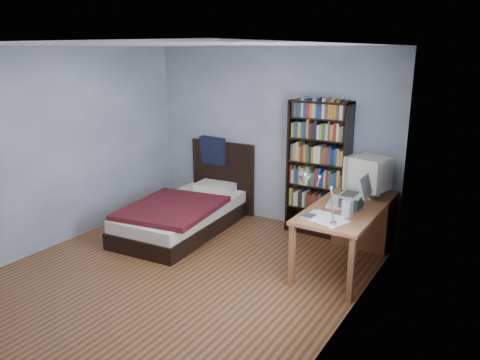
{
  "coord_description": "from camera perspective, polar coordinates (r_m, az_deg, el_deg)",
  "views": [
    {
      "loc": [
        3.1,
        -3.8,
        2.45
      ],
      "look_at": [
        0.43,
        0.56,
        1.03
      ],
      "focal_mm": 35.0,
      "sensor_mm": 36.0,
      "label": 1
    }
  ],
  "objects": [
    {
      "name": "external_drive",
      "position": [
        5.03,
        8.33,
        -4.44
      ],
      "size": [
        0.15,
        0.15,
        0.03
      ],
      "primitive_type": "cube",
      "rotation": [
        0.0,
        0.0,
        -0.16
      ],
      "color": "#979799",
      "rests_on": "desk"
    },
    {
      "name": "desk",
      "position": [
        6.06,
        14.39,
        -4.52
      ],
      "size": [
        0.75,
        1.72,
        0.73
      ],
      "color": "brown",
      "rests_on": "floor"
    },
    {
      "name": "keyboard",
      "position": [
        5.55,
        11.73,
        -2.65
      ],
      "size": [
        0.27,
        0.5,
        0.05
      ],
      "primitive_type": "cube",
      "rotation": [
        0.0,
        0.07,
        0.2
      ],
      "color": "#B6AB97",
      "rests_on": "desk"
    },
    {
      "name": "phone_grey",
      "position": [
        5.15,
        8.8,
        -4.01
      ],
      "size": [
        0.05,
        0.08,
        0.02
      ],
      "primitive_type": "cube",
      "rotation": [
        0.0,
        0.0,
        -0.09
      ],
      "color": "#979799",
      "rests_on": "desk"
    },
    {
      "name": "mouse",
      "position": [
        5.77,
        13.5,
        -2.06
      ],
      "size": [
        0.06,
        0.11,
        0.04
      ],
      "primitive_type": "ellipsoid",
      "color": "silver",
      "rests_on": "desk"
    },
    {
      "name": "laptop",
      "position": [
        5.4,
        13.6,
        -2.26
      ],
      "size": [
        0.31,
        0.32,
        0.39
      ],
      "color": "#2D2D30",
      "rests_on": "desk"
    },
    {
      "name": "bookshelf",
      "position": [
        6.36,
        9.52,
        1.38
      ],
      "size": [
        0.82,
        0.3,
        1.82
      ],
      "color": "black",
      "rests_on": "floor"
    },
    {
      "name": "crt_monitor",
      "position": [
        5.85,
        15.34,
        0.75
      ],
      "size": [
        0.52,
        0.48,
        0.5
      ],
      "color": "beige",
      "rests_on": "desk"
    },
    {
      "name": "soda_can",
      "position": [
        5.75,
        12.55,
        -1.65
      ],
      "size": [
        0.06,
        0.06,
        0.11
      ],
      "primitive_type": "cylinder",
      "color": "#093707",
      "rests_on": "desk"
    },
    {
      "name": "desk_lamp",
      "position": [
        4.42,
        8.49,
        -0.61
      ],
      "size": [
        0.24,
        0.53,
        0.63
      ],
      "color": "#99999E",
      "rests_on": "desk"
    },
    {
      "name": "phone_silver",
      "position": [
        5.31,
        9.76,
        -3.47
      ],
      "size": [
        0.06,
        0.09,
        0.02
      ],
      "primitive_type": "cube",
      "rotation": [
        0.0,
        0.0,
        0.14
      ],
      "color": "silver",
      "rests_on": "desk"
    },
    {
      "name": "bed",
      "position": [
        6.66,
        -6.51,
        -3.81
      ],
      "size": [
        1.28,
        2.16,
        1.16
      ],
      "color": "black",
      "rests_on": "floor"
    },
    {
      "name": "room",
      "position": [
        5.03,
        -7.28,
        1.66
      ],
      "size": [
        4.2,
        4.24,
        2.5
      ],
      "color": "#533118",
      "rests_on": "ground"
    },
    {
      "name": "speaker",
      "position": [
        5.13,
        12.97,
        -3.37
      ],
      "size": [
        0.1,
        0.1,
        0.19
      ],
      "primitive_type": "cube",
      "rotation": [
        0.0,
        0.0,
        -0.11
      ],
      "color": "#979799",
      "rests_on": "desk"
    }
  ]
}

